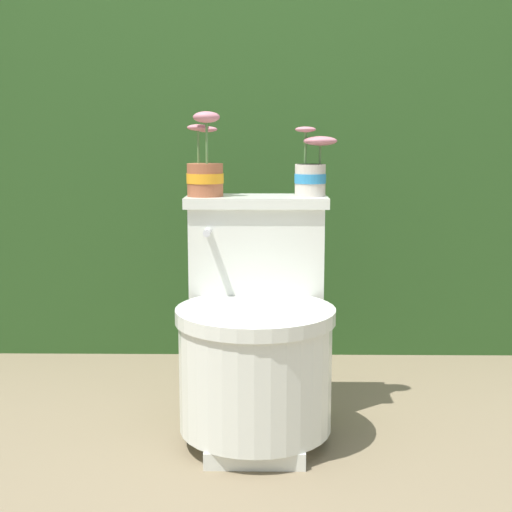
{
  "coord_description": "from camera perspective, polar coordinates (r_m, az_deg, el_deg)",
  "views": [
    {
      "loc": [
        0.05,
        -1.86,
        0.81
      ],
      "look_at": [
        0.03,
        0.07,
        0.49
      ],
      "focal_mm": 50.0,
      "sensor_mm": 36.0,
      "label": 1
    }
  ],
  "objects": [
    {
      "name": "toilet",
      "position": [
        1.95,
        -0.02,
        -6.57
      ],
      "size": [
        0.42,
        0.53,
        0.65
      ],
      "color": "silver",
      "rests_on": "ground"
    },
    {
      "name": "potted_plant_midleft",
      "position": [
        2.05,
        4.46,
        6.74
      ],
      "size": [
        0.12,
        0.09,
        0.2
      ],
      "color": "beige",
      "rests_on": "toilet"
    },
    {
      "name": "potted_plant_left",
      "position": [
        2.03,
        -4.1,
        6.83
      ],
      "size": [
        0.11,
        0.12,
        0.24
      ],
      "color": "#9E5638",
      "rests_on": "toilet"
    },
    {
      "name": "ground_plane",
      "position": [
        2.03,
        -0.78,
        -14.13
      ],
      "size": [
        12.0,
        12.0,
        0.0
      ],
      "primitive_type": "plane",
      "color": "#75664C"
    },
    {
      "name": "hedge_backdrop",
      "position": [
        3.03,
        -0.21,
        6.94
      ],
      "size": [
        2.81,
        0.86,
        1.36
      ],
      "color": "#284C1E",
      "rests_on": "ground"
    }
  ]
}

